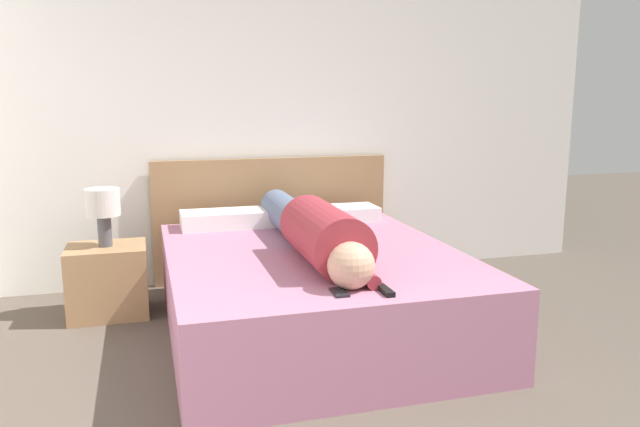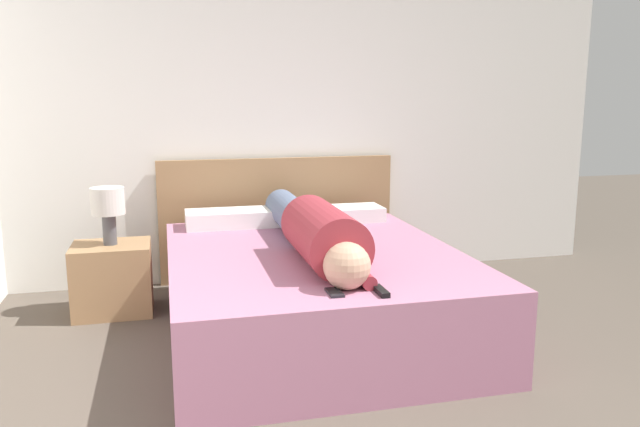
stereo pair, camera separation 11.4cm
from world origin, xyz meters
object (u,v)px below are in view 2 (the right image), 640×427
Objects in this scene: nightstand at (113,278)px; table_lamp at (108,205)px; tv_remote at (381,291)px; cell_phone at (335,293)px; person_lying at (314,230)px; bed at (314,291)px; pillow_second at (340,214)px; pillow_near_headboard at (233,218)px.

nightstand is 0.48m from table_lamp.
tv_remote is 0.21m from cell_phone.
cell_phone is (-0.08, -0.72, -0.13)m from person_lying.
bed is 5.47× the size of table_lamp.
pillow_second is at bearing 64.34° from bed.
nightstand is at bearing -173.53° from pillow_second.
table_lamp is (-1.18, 0.63, 0.46)m from bed.
person_lying is (-0.02, -0.07, 0.39)m from bed.
tv_remote is (0.13, -0.77, -0.13)m from person_lying.
nightstand is 1.33× the size of table_lamp.
nightstand is 0.80× the size of pillow_second.
person_lying is at bearing 99.66° from tv_remote.
bed is 0.89m from tv_remote.
bed is 15.39× the size of cell_phone.
bed is 0.94m from pillow_near_headboard.
bed is at bearing 76.74° from person_lying.
bed is at bearing -28.14° from table_lamp.
tv_remote is at bearing -73.28° from pillow_near_headboard.
person_lying is 2.83× the size of pillow_near_headboard.
pillow_second is (0.77, 0.00, -0.01)m from pillow_near_headboard.
pillow_second reaches higher than tv_remote.
nightstand is at bearing 148.76° from person_lying.
person_lying is (1.16, -0.70, 0.41)m from nightstand.
cell_phone is at bearing -95.95° from person_lying.
pillow_second is (1.57, 0.18, 0.32)m from nightstand.
nightstand is 3.23× the size of tv_remote.
nightstand is at bearing 0.00° from table_lamp.
pillow_second reaches higher than cell_phone.
cell_phone is (1.09, -1.43, -0.20)m from table_lamp.
pillow_second is 1.67m from cell_phone.
table_lamp is at bearing -167.41° from pillow_near_headboard.
tv_remote is at bearing -13.10° from cell_phone.
pillow_second is at bearing 0.00° from pillow_near_headboard.
cell_phone is (-0.21, 0.05, -0.01)m from tv_remote.
table_lamp is at bearing 131.24° from tv_remote.
table_lamp is 0.60× the size of pillow_second.
pillow_near_headboard is (-0.38, 0.81, 0.30)m from bed.
bed reaches higher than nightstand.
cell_phone is at bearing -96.64° from bed.
person_lying is 0.74m from cell_phone.
table_lamp reaches higher than person_lying.
person_lying reaches higher than nightstand.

